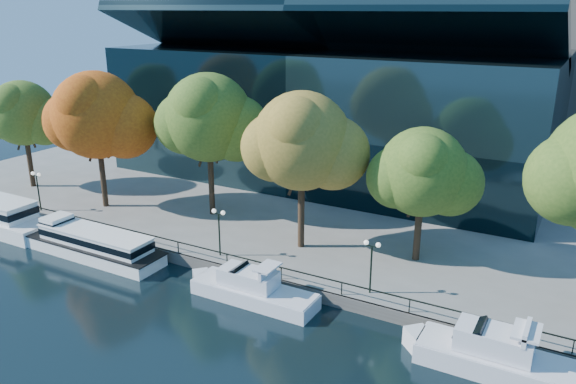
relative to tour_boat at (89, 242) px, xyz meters
The scene contains 15 objects.
ground 12.98m from the tour_boat, ahead, with size 160.00×160.00×0.00m, color black.
promenade 37.88m from the tour_boat, 70.09° to the left, with size 90.00×67.08×1.00m.
railing 13.16m from the tour_boat, 10.90° to the left, with size 88.20×0.08×0.99m.
convention_building 33.08m from the tour_boat, 73.99° to the left, with size 50.00×24.57×21.43m.
tour_boat is the anchor object (origin of this frame).
cruiser_near 16.51m from the tour_boat, ahead, with size 10.73×2.76×3.11m.
cruiser_far 33.81m from the tour_boat, ahead, with size 10.88×3.01×3.55m.
tree_0 22.02m from the tour_boat, 154.82° to the left, with size 9.00×7.38×12.09m.
tree_1 13.44m from the tour_boat, 127.54° to the left, with size 10.86×8.91×13.87m.
tree_2 15.53m from the tour_boat, 66.19° to the left, with size 10.58×8.67×13.95m.
tree_3 20.62m from the tour_boat, 27.42° to the left, with size 10.18×8.35×13.40m.
tree_4 29.00m from the tour_boat, 22.70° to the left, with size 8.81×7.22×10.98m.
lamp_0 11.92m from the tour_boat, 161.22° to the left, with size 1.26×0.36×4.03m.
lamp_1 12.22m from the tour_boat, 18.27° to the left, with size 1.26×0.36×4.03m.
lamp_2 25.01m from the tour_boat, ahead, with size 1.26×0.36×4.03m.
Camera 1 is at (24.13, -30.10, 20.73)m, focal length 35.00 mm.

